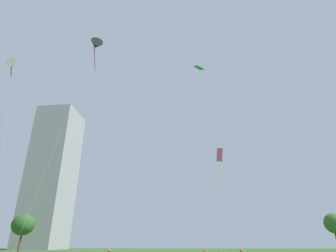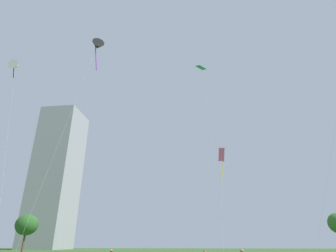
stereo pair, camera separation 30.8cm
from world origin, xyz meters
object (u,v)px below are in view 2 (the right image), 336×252
object	(u,v)px
distant_highrise_0	(57,175)
kite_flying_0	(201,69)
kite_flying_3	(221,155)
park_tree_1	(27,225)
kite_flying_2	(97,46)
kite_flying_7	(15,66)

from	to	relation	value
distant_highrise_0	kite_flying_0	bearing A→B (deg)	-48.08
kite_flying_3	park_tree_1	xyz separation A→B (m)	(-30.78, 8.48, -8.15)
kite_flying_0	kite_flying_3	bearing A→B (deg)	-74.56
park_tree_1	distant_highrise_0	bearing A→B (deg)	115.38
kite_flying_2	distant_highrise_0	bearing A→B (deg)	119.13
kite_flying_7	distant_highrise_0	bearing A→B (deg)	113.44
kite_flying_7	park_tree_1	xyz separation A→B (m)	(-4.21, 16.43, -18.69)
kite_flying_3	distant_highrise_0	xyz separation A→B (m)	(-64.60, 79.77, 17.02)
kite_flying_2	kite_flying_7	distance (m)	11.01
kite_flying_0	kite_flying_7	distance (m)	29.66
kite_flying_3	distant_highrise_0	bearing A→B (deg)	129.00
kite_flying_3	kite_flying_7	size ratio (longest dim) A/B	0.58
kite_flying_0	park_tree_1	world-z (taller)	kite_flying_0
kite_flying_7	kite_flying_2	bearing A→B (deg)	2.14
kite_flying_2	distant_highrise_0	distance (m)	100.04
kite_flying_2	kite_flying_7	world-z (taller)	kite_flying_2
kite_flying_2	kite_flying_3	bearing A→B (deg)	25.38
park_tree_1	distant_highrise_0	size ratio (longest dim) A/B	0.11
kite_flying_3	distant_highrise_0	distance (m)	104.05
kite_flying_0	kite_flying_3	size ratio (longest dim) A/B	2.28
kite_flying_7	park_tree_1	size ratio (longest dim) A/B	3.71
kite_flying_2	kite_flying_3	size ratio (longest dim) A/B	1.93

